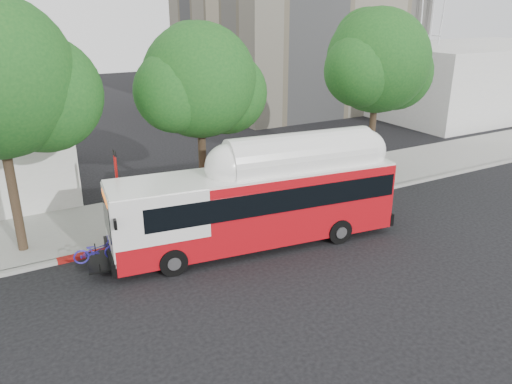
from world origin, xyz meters
TOP-DOWN VIEW (x-y plane):
  - ground at (0.00, 0.00)m, footprint 120.00×120.00m
  - sidewalk at (0.00, 6.50)m, footprint 60.00×5.00m
  - curb_strip at (0.00, 3.90)m, footprint 60.00×0.30m
  - red_curb_segment at (-3.00, 3.90)m, footprint 10.00×0.32m
  - street_tree_left at (-8.53, 5.56)m, footprint 6.67×5.80m
  - street_tree_mid at (-0.59, 6.06)m, footprint 5.75×5.00m
  - street_tree_right at (9.44, 5.86)m, footprint 6.21×5.40m
  - horizon_block at (30.00, 16.00)m, footprint 20.00×12.00m
  - transit_bus at (-0.54, 1.60)m, footprint 12.42×3.84m
  - signal_pole at (-5.35, 4.34)m, footprint 0.11×0.38m

SIDE VIEW (x-z plane):
  - ground at x=0.00m, z-range 0.00..0.00m
  - sidewalk at x=0.00m, z-range 0.00..0.15m
  - curb_strip at x=0.00m, z-range 0.00..0.15m
  - red_curb_segment at x=-3.00m, z-range 0.00..0.16m
  - transit_bus at x=-0.54m, z-range -0.12..3.50m
  - signal_pole at x=-5.35m, z-range 0.05..4.03m
  - horizon_block at x=30.00m, z-range 0.00..6.00m
  - street_tree_mid at x=-0.59m, z-range 1.60..10.22m
  - street_tree_right at x=9.44m, z-range 1.67..10.85m
  - street_tree_left at x=-8.53m, z-range 1.73..11.47m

